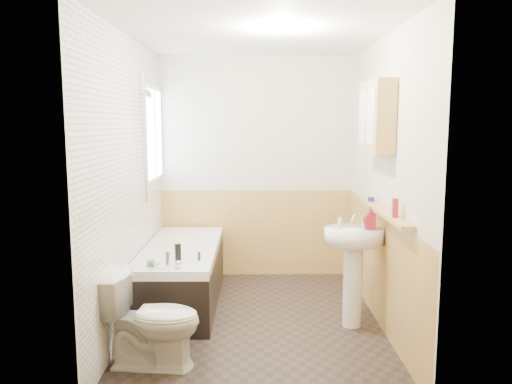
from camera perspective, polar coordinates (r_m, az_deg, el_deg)
floor at (r=4.63m, az=0.01°, el=-14.51°), size 2.80×2.80×0.00m
ceiling at (r=4.34m, az=0.01°, el=17.65°), size 2.80×2.80×0.00m
wall_back at (r=5.71m, az=-0.04°, el=2.73°), size 2.20×0.02×2.50m
wall_front at (r=2.92m, az=0.09°, el=-2.27°), size 2.20×0.02×2.50m
wall_left at (r=4.45m, az=-14.44°, el=1.00°), size 0.02×2.80×2.50m
wall_right at (r=4.46m, az=14.44°, el=1.01°), size 0.02×2.80×2.50m
wainscot_right at (r=4.60m, az=13.84°, el=-8.30°), size 0.01×2.80×1.00m
wainscot_front at (r=3.16m, az=0.08°, el=-15.72°), size 2.20×0.01×1.00m
wainscot_back at (r=5.81m, az=-0.04°, el=-4.68°), size 2.20×0.01×1.00m
tile_cladding_left at (r=4.44m, az=-14.17°, el=1.01°), size 0.01×2.80×2.50m
tile_return_back at (r=5.71m, az=-7.40°, el=7.69°), size 0.75×0.01×1.50m
window at (r=5.34m, az=-11.59°, el=6.51°), size 0.03×0.79×0.99m
bathtub at (r=5.02m, az=-8.47°, el=-9.14°), size 0.70×1.73×0.72m
shower_riser at (r=4.82m, az=-12.54°, el=7.29°), size 0.11×0.08×1.23m
toilet at (r=3.81m, az=-11.83°, el=-14.10°), size 0.75×0.47×0.70m
sink at (r=4.42m, az=11.07°, el=-7.25°), size 0.51×0.41×0.98m
pine_shelf at (r=4.22m, az=14.29°, el=-2.14°), size 0.10×1.36×0.03m
medicine_cabinet at (r=4.36m, az=13.57°, el=8.32°), size 0.17×0.66×0.60m
foam_can at (r=3.87m, az=15.64°, el=-1.77°), size 0.06×0.06×0.14m
green_bottle at (r=3.95m, az=15.28°, el=-1.08°), size 0.04×0.04×0.21m
black_jar at (r=4.62m, az=13.02°, el=-0.81°), size 0.06×0.06×0.04m
soap_bottle at (r=4.33m, az=12.93°, el=-3.61°), size 0.12×0.21×0.09m
clear_bottle at (r=4.29m, az=9.56°, el=-3.59°), size 0.04×0.04×0.09m
blue_gel at (r=4.31m, az=-8.92°, el=-7.01°), size 0.06×0.05×0.17m
cream_jar at (r=4.30m, az=-11.84°, el=-7.97°), size 0.09×0.09×0.05m
orange_bottle at (r=4.40m, az=-6.52°, el=-7.31°), size 0.03×0.03×0.08m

